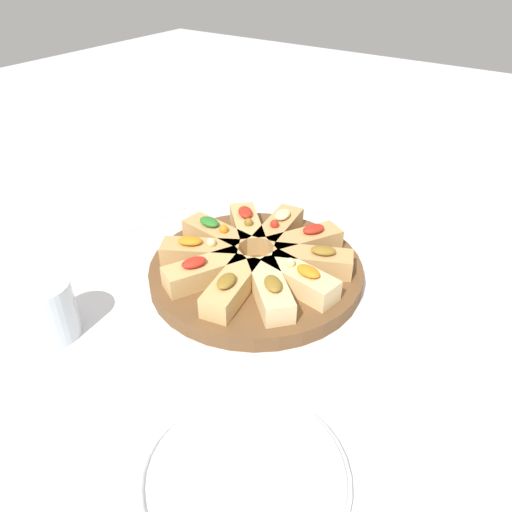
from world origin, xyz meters
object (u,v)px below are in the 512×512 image
at_px(serving_board, 256,271).
at_px(napkin_stack, 133,209).
at_px(plate_right, 242,476).
at_px(water_glass, 49,310).

height_order(serving_board, napkin_stack, serving_board).
distance_m(plate_right, napkin_stack, 0.58).
bearing_deg(water_glass, plate_right, 84.88).
bearing_deg(plate_right, napkin_stack, -123.60).
relative_size(plate_right, water_glass, 2.60).
xyz_separation_m(water_glass, napkin_stack, (-0.29, -0.16, -0.04)).
relative_size(plate_right, napkin_stack, 1.43).
distance_m(plate_right, water_glass, 0.32).
bearing_deg(napkin_stack, plate_right, 56.40).
relative_size(serving_board, water_glass, 3.94).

